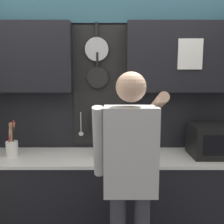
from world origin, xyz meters
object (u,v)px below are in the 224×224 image
object	(u,v)px
microwave	(216,140)
knife_block	(104,145)
person	(131,168)
utensil_crock	(13,146)

from	to	relation	value
microwave	knife_block	size ratio (longest dim) A/B	1.67
knife_block	person	bearing A→B (deg)	-70.31
knife_block	microwave	bearing A→B (deg)	-0.04
microwave	knife_block	world-z (taller)	microwave
microwave	utensil_crock	world-z (taller)	utensil_crock
utensil_crock	person	distance (m)	1.25
knife_block	utensil_crock	bearing A→B (deg)	179.92
person	utensil_crock	bearing A→B (deg)	151.58
microwave	knife_block	distance (m)	1.07
utensil_crock	person	xyz separation A→B (m)	(1.10, -0.59, 0.01)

